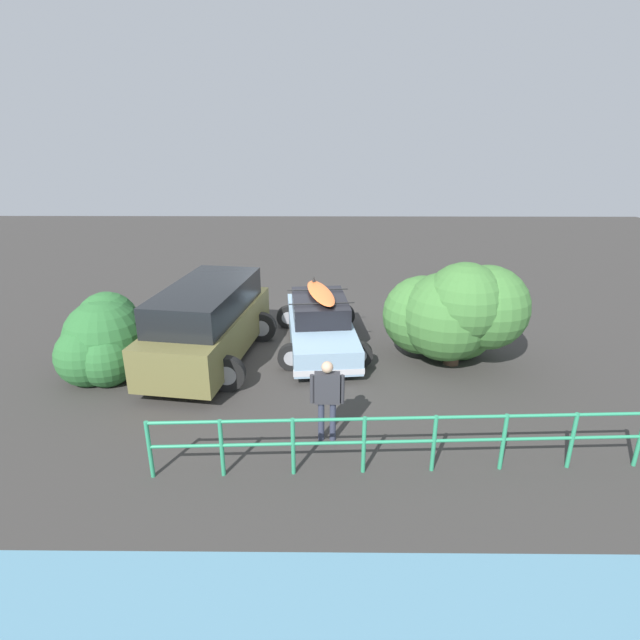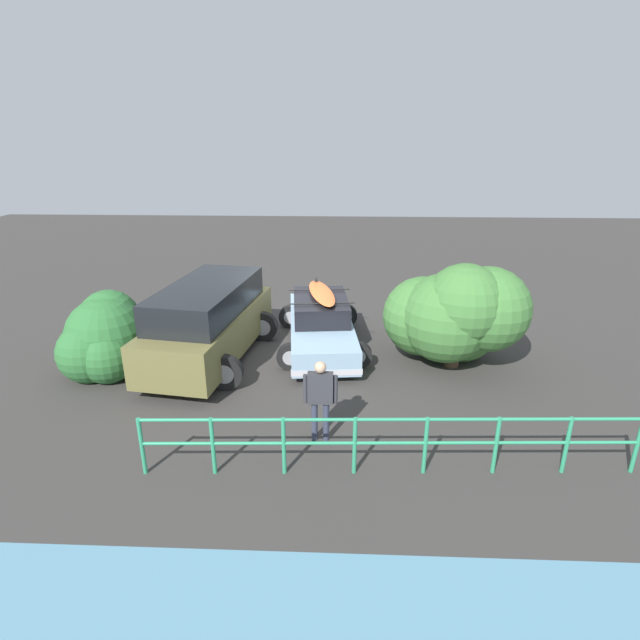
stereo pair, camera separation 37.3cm
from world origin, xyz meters
name	(u,v)px [view 1 (the left image)]	position (x,y,z in m)	size (l,w,h in m)	color
ground_plane	(294,343)	(0.00, 0.00, -0.01)	(44.00, 44.00, 0.02)	#383533
sedan_car	(320,323)	(-0.72, 0.15, 0.61)	(2.53, 4.60, 1.56)	#8CADC6
suv_car	(209,323)	(1.97, 1.12, 1.00)	(3.01, 5.02, 1.94)	brown
person_bystander	(327,394)	(-0.88, 4.53, 0.95)	(0.61, 0.21, 1.57)	#33384C
railing_fence	(399,436)	(-2.05, 5.44, 0.67)	(8.12, 0.43, 1.04)	#2D9366
bush_near_left	(455,314)	(-3.94, 1.17, 1.24)	(3.34, 2.69, 2.67)	#4C3828
bush_near_right	(103,342)	(4.22, 1.93, 0.83)	(1.91, 2.13, 1.96)	#4C3828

